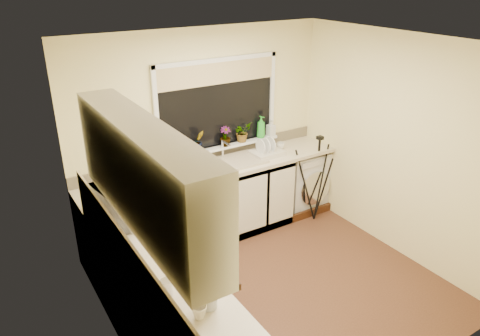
% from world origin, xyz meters
% --- Properties ---
extents(floor, '(3.20, 3.20, 0.00)m').
position_xyz_m(floor, '(0.00, 0.00, 0.00)').
color(floor, brown).
rests_on(floor, ground).
extents(ceiling, '(3.20, 3.20, 0.00)m').
position_xyz_m(ceiling, '(0.00, 0.00, 2.45)').
color(ceiling, white).
rests_on(ceiling, ground).
extents(wall_back, '(3.20, 0.00, 3.20)m').
position_xyz_m(wall_back, '(0.00, 1.50, 1.23)').
color(wall_back, '#F7EAA5').
rests_on(wall_back, ground).
extents(wall_front, '(3.20, 0.00, 3.20)m').
position_xyz_m(wall_front, '(0.00, -1.50, 1.23)').
color(wall_front, '#F7EAA5').
rests_on(wall_front, ground).
extents(wall_left, '(0.00, 3.00, 3.00)m').
position_xyz_m(wall_left, '(-1.60, 0.00, 1.23)').
color(wall_left, '#F7EAA5').
rests_on(wall_left, ground).
extents(wall_right, '(0.00, 3.00, 3.00)m').
position_xyz_m(wall_right, '(1.60, 0.00, 1.23)').
color(wall_right, '#F7EAA5').
rests_on(wall_right, ground).
extents(base_cabinet_back, '(2.55, 0.60, 0.86)m').
position_xyz_m(base_cabinet_back, '(-0.33, 1.20, 0.43)').
color(base_cabinet_back, silver).
rests_on(base_cabinet_back, floor).
extents(base_cabinet_left, '(0.54, 2.40, 0.86)m').
position_xyz_m(base_cabinet_left, '(-1.30, -0.30, 0.43)').
color(base_cabinet_left, silver).
rests_on(base_cabinet_left, floor).
extents(worktop_back, '(3.20, 0.60, 0.04)m').
position_xyz_m(worktop_back, '(0.00, 1.20, 0.88)').
color(worktop_back, beige).
rests_on(worktop_back, base_cabinet_back).
extents(worktop_left, '(0.60, 2.40, 0.04)m').
position_xyz_m(worktop_left, '(-1.30, -0.30, 0.88)').
color(worktop_left, beige).
rests_on(worktop_left, base_cabinet_left).
extents(upper_cabinet, '(0.28, 1.90, 0.70)m').
position_xyz_m(upper_cabinet, '(-1.44, -0.45, 1.80)').
color(upper_cabinet, silver).
rests_on(upper_cabinet, wall_left).
extents(splashback_left, '(0.02, 2.40, 0.45)m').
position_xyz_m(splashback_left, '(-1.59, -0.30, 1.12)').
color(splashback_left, beige).
rests_on(splashback_left, wall_left).
extents(splashback_back, '(3.20, 0.02, 0.14)m').
position_xyz_m(splashback_back, '(0.00, 1.49, 0.97)').
color(splashback_back, beige).
rests_on(splashback_back, wall_back).
extents(window_glass, '(1.50, 0.02, 1.00)m').
position_xyz_m(window_glass, '(0.20, 1.49, 1.55)').
color(window_glass, black).
rests_on(window_glass, wall_back).
extents(window_blind, '(1.50, 0.02, 0.25)m').
position_xyz_m(window_blind, '(0.20, 1.46, 1.92)').
color(window_blind, tan).
rests_on(window_blind, wall_back).
extents(windowsill, '(1.60, 0.14, 0.03)m').
position_xyz_m(windowsill, '(0.20, 1.43, 1.04)').
color(windowsill, white).
rests_on(windowsill, wall_back).
extents(sink, '(0.82, 0.46, 0.03)m').
position_xyz_m(sink, '(0.20, 1.20, 0.91)').
color(sink, tan).
rests_on(sink, worktop_back).
extents(faucet, '(0.03, 0.03, 0.24)m').
position_xyz_m(faucet, '(0.20, 1.38, 1.02)').
color(faucet, silver).
rests_on(faucet, worktop_back).
extents(washing_machine, '(0.59, 0.57, 0.81)m').
position_xyz_m(washing_machine, '(1.34, 1.24, 0.40)').
color(washing_machine, silver).
rests_on(washing_machine, floor).
extents(laptop, '(0.48, 0.48, 0.27)m').
position_xyz_m(laptop, '(-0.40, 1.22, 0.97)').
color(laptop, '#A2A1A9').
rests_on(laptop, worktop_back).
extents(kettle, '(0.17, 0.17, 0.23)m').
position_xyz_m(kettle, '(-1.27, 0.37, 1.01)').
color(kettle, silver).
rests_on(kettle, worktop_left).
extents(dish_rack, '(0.39, 0.30, 0.06)m').
position_xyz_m(dish_rack, '(0.72, 1.19, 0.93)').
color(dish_rack, beige).
rests_on(dish_rack, worktop_back).
extents(tripod, '(0.75, 0.75, 1.15)m').
position_xyz_m(tripod, '(1.26, 0.84, 0.58)').
color(tripod, black).
rests_on(tripod, floor).
extents(glass_jug, '(0.12, 0.12, 0.18)m').
position_xyz_m(glass_jug, '(-1.20, -0.85, 0.99)').
color(glass_jug, silver).
rests_on(glass_jug, worktop_left).
extents(steel_jar, '(0.09, 0.09, 0.12)m').
position_xyz_m(steel_jar, '(-1.39, -0.58, 0.96)').
color(steel_jar, silver).
rests_on(steel_jar, worktop_left).
extents(microwave, '(0.47, 0.62, 0.32)m').
position_xyz_m(microwave, '(-1.29, 0.62, 1.06)').
color(microwave, silver).
rests_on(microwave, worktop_left).
extents(plant_a, '(0.13, 0.09, 0.25)m').
position_xyz_m(plant_a, '(-0.40, 1.40, 1.18)').
color(plant_a, '#999999').
rests_on(plant_a, windowsill).
extents(plant_b, '(0.14, 0.12, 0.26)m').
position_xyz_m(plant_b, '(-0.11, 1.41, 1.18)').
color(plant_b, '#999999').
rests_on(plant_b, windowsill).
extents(plant_c, '(0.15, 0.15, 0.24)m').
position_xyz_m(plant_c, '(0.25, 1.41, 1.17)').
color(plant_c, '#999999').
rests_on(plant_c, windowsill).
extents(plant_d, '(0.26, 0.24, 0.25)m').
position_xyz_m(plant_d, '(0.51, 1.43, 1.17)').
color(plant_d, '#999999').
rests_on(plant_d, windowsill).
extents(soap_bottle_green, '(0.13, 0.13, 0.28)m').
position_xyz_m(soap_bottle_green, '(0.79, 1.42, 1.19)').
color(soap_bottle_green, green).
rests_on(soap_bottle_green, windowsill).
extents(soap_bottle_clear, '(0.10, 0.10, 0.20)m').
position_xyz_m(soap_bottle_clear, '(0.94, 1.42, 1.15)').
color(soap_bottle_clear, '#999999').
rests_on(soap_bottle_clear, windowsill).
extents(cup_back, '(0.11, 0.11, 0.08)m').
position_xyz_m(cup_back, '(0.99, 1.27, 0.94)').
color(cup_back, silver).
rests_on(cup_back, worktop_back).
extents(cup_left, '(0.14, 0.14, 0.10)m').
position_xyz_m(cup_left, '(-1.30, -0.91, 0.95)').
color(cup_left, '#EDE2C3').
rests_on(cup_left, worktop_left).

